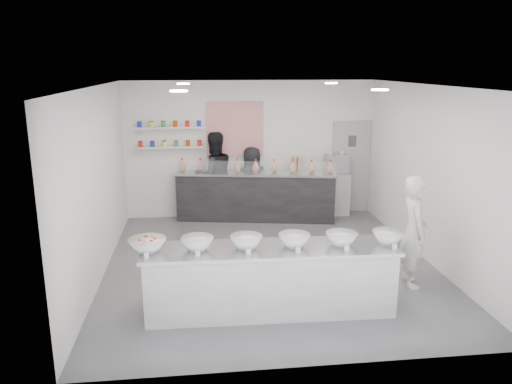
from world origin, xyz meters
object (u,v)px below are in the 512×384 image
Objects in this scene: woman_prep at (414,232)px; staff_right at (252,182)px; back_bar at (256,196)px; espresso_ledge at (320,194)px; prep_counter at (270,280)px; espresso_machine at (336,164)px; staff_left at (214,176)px.

woman_prep reaches higher than staff_right.
woman_prep is at bearing -51.27° from back_bar.
prep_counter is at bearing -112.00° from espresso_ledge.
back_bar is 6.80× the size of espresso_machine.
espresso_machine reaches higher than prep_counter.
espresso_ledge is 0.76× the size of woman_prep.
prep_counter is at bearing -115.75° from espresso_machine.
espresso_machine is at bearing 0.00° from espresso_ledge.
espresso_machine reaches higher than back_bar.
staff_left is (-0.89, 0.25, 0.42)m from back_bar.
staff_left is 0.86m from staff_right.
prep_counter is 4.26m from back_bar.
staff_right reaches higher than espresso_machine.
back_bar reaches higher than prep_counter.
prep_counter is 4.51m from staff_right.
woman_prep is (0.15, -3.83, -0.31)m from espresso_machine.
back_bar is 1.50m from espresso_ledge.
woman_prep is (0.50, -3.83, 0.38)m from espresso_ledge.
staff_right is (-2.04, 3.90, -0.08)m from woman_prep.
espresso_machine is 2.74m from staff_left.
espresso_ledge is 2.43m from staff_left.
prep_counter is 1.99× the size of woman_prep.
prep_counter is 4.96m from espresso_machine.
espresso_machine is at bearing 65.64° from prep_counter.
espresso_ledge is 2.60× the size of espresso_machine.
espresso_ledge is 1.57m from staff_right.
woman_prep is 1.10× the size of staff_right.
back_bar is at bearing -173.10° from espresso_ledge.
back_bar is 1.95m from espresso_machine.
prep_counter is at bearing 112.36° from woman_prep.
back_bar is 1.80× the size of staff_left.
woman_prep is at bearing 16.09° from prep_counter.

